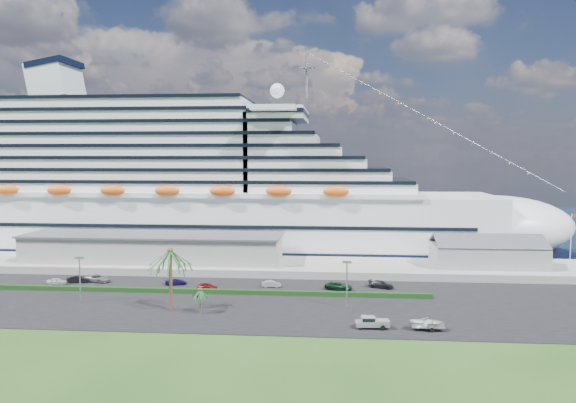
# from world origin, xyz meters

# --- Properties ---
(ground) EXTENTS (420.00, 420.00, 0.00)m
(ground) POSITION_xyz_m (0.00, 0.00, 0.00)
(ground) COLOR #214416
(ground) RESTS_ON ground
(asphalt_lot) EXTENTS (140.00, 38.00, 0.12)m
(asphalt_lot) POSITION_xyz_m (0.00, 11.00, 0.06)
(asphalt_lot) COLOR black
(asphalt_lot) RESTS_ON ground
(wharf) EXTENTS (240.00, 20.00, 1.80)m
(wharf) POSITION_xyz_m (0.00, 40.00, 0.90)
(wharf) COLOR gray
(wharf) RESTS_ON ground
(water) EXTENTS (420.00, 160.00, 0.02)m
(water) POSITION_xyz_m (0.00, 130.00, 0.01)
(water) COLOR #0A1E31
(water) RESTS_ON ground
(cruise_ship) EXTENTS (191.00, 38.00, 54.00)m
(cruise_ship) POSITION_xyz_m (-21.53, 64.00, 16.69)
(cruise_ship) COLOR silver
(cruise_ship) RESTS_ON ground
(terminal_building) EXTENTS (61.00, 15.00, 6.30)m
(terminal_building) POSITION_xyz_m (-25.00, 40.00, 5.01)
(terminal_building) COLOR gray
(terminal_building) RESTS_ON wharf
(port_shed) EXTENTS (24.00, 12.31, 7.37)m
(port_shed) POSITION_xyz_m (52.00, 40.00, 4.40)
(port_shed) COLOR gray
(port_shed) RESTS_ON wharf
(flagpole) EXTENTS (1.08, 0.16, 12.00)m
(flagpole) POSITION_xyz_m (70.04, 40.00, 8.27)
(flagpole) COLOR silver
(flagpole) RESTS_ON wharf
(hedge) EXTENTS (88.00, 1.10, 0.90)m
(hedge) POSITION_xyz_m (-8.00, 16.00, 0.57)
(hedge) COLOR black
(hedge) RESTS_ON asphalt_lot
(lamp_post_left) EXTENTS (1.60, 0.35, 8.27)m
(lamp_post_left) POSITION_xyz_m (-28.00, 8.00, 5.34)
(lamp_post_left) COLOR gray
(lamp_post_left) RESTS_ON asphalt_lot
(lamp_post_right) EXTENTS (1.60, 0.35, 8.27)m
(lamp_post_right) POSITION_xyz_m (20.00, 8.00, 5.34)
(lamp_post_right) COLOR gray
(lamp_post_right) RESTS_ON asphalt_lot
(palm_tall) EXTENTS (8.82, 8.82, 11.13)m
(palm_tall) POSITION_xyz_m (-10.00, 4.00, 9.20)
(palm_tall) COLOR #47301E
(palm_tall) RESTS_ON ground
(palm_short) EXTENTS (3.53, 3.53, 4.56)m
(palm_short) POSITION_xyz_m (-4.50, 2.50, 3.67)
(palm_short) COLOR #47301E
(palm_short) RESTS_ON ground
(parked_car_0) EXTENTS (4.08, 1.85, 1.36)m
(parked_car_0) POSITION_xyz_m (-39.05, 20.76, 0.80)
(parked_car_0) COLOR silver
(parked_car_0) RESTS_ON asphalt_lot
(parked_car_1) EXTENTS (4.59, 2.06, 1.46)m
(parked_car_1) POSITION_xyz_m (-35.50, 22.91, 0.85)
(parked_car_1) COLOR black
(parked_car_1) RESTS_ON asphalt_lot
(parked_car_2) EXTENTS (6.02, 4.01, 1.53)m
(parked_car_2) POSITION_xyz_m (-31.80, 23.91, 0.89)
(parked_car_2) COLOR slate
(parked_car_2) RESTS_ON asphalt_lot
(parked_car_3) EXTENTS (4.70, 2.92, 1.27)m
(parked_car_3) POSITION_xyz_m (-14.59, 22.67, 0.76)
(parked_car_3) COLOR #161342
(parked_car_3) RESTS_ON asphalt_lot
(parked_car_4) EXTENTS (4.25, 2.40, 1.36)m
(parked_car_4) POSITION_xyz_m (-7.19, 19.13, 0.80)
(parked_car_4) COLOR maroon
(parked_car_4) RESTS_ON asphalt_lot
(parked_car_5) EXTENTS (3.90, 1.44, 1.27)m
(parked_car_5) POSITION_xyz_m (5.17, 22.40, 0.76)
(parked_car_5) COLOR #A1A2A8
(parked_car_5) RESTS_ON asphalt_lot
(parked_car_6) EXTENTS (6.01, 4.31, 1.52)m
(parked_car_6) POSITION_xyz_m (18.69, 21.19, 0.88)
(parked_car_6) COLOR black
(parked_car_6) RESTS_ON asphalt_lot
(parked_car_7) EXTENTS (5.40, 3.81, 1.45)m
(parked_car_7) POSITION_xyz_m (27.13, 23.54, 0.85)
(parked_car_7) COLOR black
(parked_car_7) RESTS_ON asphalt_lot
(pickup_truck) EXTENTS (5.30, 2.27, 1.83)m
(pickup_truck) POSITION_xyz_m (23.63, -3.17, 1.12)
(pickup_truck) COLOR black
(pickup_truck) RESTS_ON asphalt_lot
(boat_trailer) EXTENTS (6.27, 4.01, 1.81)m
(boat_trailer) POSITION_xyz_m (32.08, -3.47, 1.32)
(boat_trailer) COLOR gray
(boat_trailer) RESTS_ON asphalt_lot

